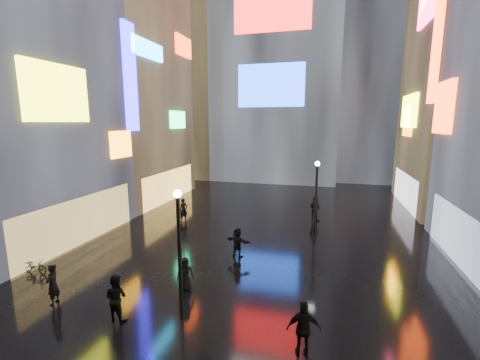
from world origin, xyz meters
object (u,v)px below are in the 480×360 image
at_px(bicycle, 35,266).
at_px(pedestrian_3, 304,329).
at_px(lamp_near, 179,248).
at_px(lamp_far, 316,196).

bearing_deg(bicycle, pedestrian_3, -96.17).
height_order(lamp_near, bicycle, lamp_near).
bearing_deg(pedestrian_3, lamp_far, -101.98).
bearing_deg(bicycle, lamp_far, -53.38).
xyz_separation_m(lamp_far, bicycle, (-13.64, -8.90, -2.54)).
bearing_deg(lamp_near, pedestrian_3, -9.84).
distance_m(pedestrian_3, bicycle, 13.96).
xyz_separation_m(lamp_near, bicycle, (-8.94, 1.51, -2.54)).
bearing_deg(lamp_far, pedestrian_3, -89.46).
distance_m(lamp_near, bicycle, 9.41).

